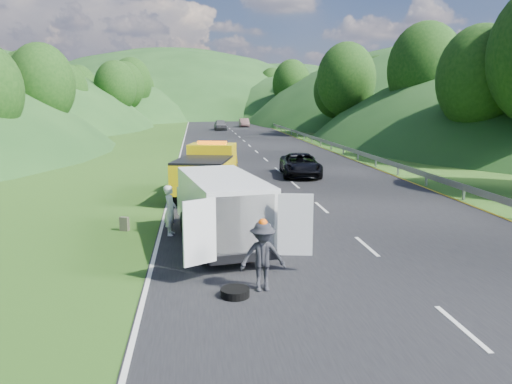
{
  "coord_description": "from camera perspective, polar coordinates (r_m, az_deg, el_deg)",
  "views": [
    {
      "loc": [
        -2.55,
        -17.32,
        4.83
      ],
      "look_at": [
        -0.29,
        1.34,
        1.3
      ],
      "focal_mm": 35.0,
      "sensor_mm": 36.0,
      "label": 1
    }
  ],
  "objects": [
    {
      "name": "spare_tire",
      "position": [
        12.61,
        -2.4,
        -11.9
      ],
      "size": [
        0.73,
        0.73,
        0.2
      ],
      "primitive_type": "cylinder",
      "color": "black",
      "rests_on": "ground"
    },
    {
      "name": "hills_backdrop",
      "position": [
        152.36,
        -3.55,
        8.81
      ],
      "size": [
        201.0,
        288.6,
        44.0
      ],
      "primitive_type": null,
      "color": "#2D5B23",
      "rests_on": "ground"
    },
    {
      "name": "tow_truck",
      "position": [
        24.72,
        -5.5,
        2.41
      ],
      "size": [
        3.58,
        6.59,
        2.69
      ],
      "rotation": [
        0.0,
        0.0,
        -0.22
      ],
      "color": "black",
      "rests_on": "ground"
    },
    {
      "name": "passing_suv",
      "position": [
        31.66,
        5.06,
        1.82
      ],
      "size": [
        2.83,
        5.28,
        1.41
      ],
      "primitive_type": "imported",
      "rotation": [
        0.0,
        0.0,
        -0.1
      ],
      "color": "black",
      "rests_on": "ground"
    },
    {
      "name": "ground",
      "position": [
        18.16,
        1.41,
        -4.79
      ],
      "size": [
        320.0,
        320.0,
        0.0
      ],
      "primitive_type": "plane",
      "color": "#38661E",
      "rests_on": "ground"
    },
    {
      "name": "child",
      "position": [
        17.76,
        -6.28,
        -5.21
      ],
      "size": [
        0.5,
        0.43,
        0.89
      ],
      "primitive_type": "imported",
      "rotation": [
        0.0,
        0.0,
        -0.24
      ],
      "color": "tan",
      "rests_on": "ground"
    },
    {
      "name": "worker",
      "position": [
        12.96,
        0.77,
        -11.25
      ],
      "size": [
        1.19,
        0.72,
        1.79
      ],
      "primitive_type": "imported",
      "rotation": [
        0.0,
        0.0,
        0.05
      ],
      "color": "#222227",
      "rests_on": "ground"
    },
    {
      "name": "dist_car_c",
      "position": [
        110.49,
        -3.35,
        8.12
      ],
      "size": [
        1.79,
        4.41,
        1.28
      ],
      "primitive_type": "imported",
      "color": "#91484C",
      "rests_on": "ground"
    },
    {
      "name": "guardrail",
      "position": [
        71.15,
        3.53,
        6.73
      ],
      "size": [
        0.06,
        140.0,
        1.52
      ],
      "primitive_type": "cube",
      "color": "gray",
      "rests_on": "ground"
    },
    {
      "name": "tree_line_right",
      "position": [
        81.57,
        11.44,
        7.04
      ],
      "size": [
        14.0,
        140.0,
        14.0
      ],
      "primitive_type": null,
      "color": "#284F17",
      "rests_on": "ground"
    },
    {
      "name": "dist_car_b",
      "position": [
        86.58,
        -1.36,
        7.45
      ],
      "size": [
        1.51,
        4.33,
        1.43
      ],
      "primitive_type": "imported",
      "color": "brown",
      "rests_on": "ground"
    },
    {
      "name": "road_surface",
      "position": [
        57.79,
        -1.39,
        5.86
      ],
      "size": [
        14.0,
        200.0,
        0.02
      ],
      "primitive_type": "cube",
      "color": "black",
      "rests_on": "ground"
    },
    {
      "name": "suitcase",
      "position": [
        19.13,
        -14.81,
        -3.54
      ],
      "size": [
        0.37,
        0.29,
        0.52
      ],
      "primitive_type": "cube",
      "rotation": [
        0.0,
        0.0,
        -0.39
      ],
      "color": "#595742",
      "rests_on": "ground"
    },
    {
      "name": "woman",
      "position": [
        18.24,
        -9.69,
        -4.88
      ],
      "size": [
        0.54,
        0.7,
        1.8
      ],
      "primitive_type": "imported",
      "rotation": [
        0.0,
        0.0,
        1.47
      ],
      "color": "white",
      "rests_on": "ground"
    },
    {
      "name": "tree_line_left",
      "position": [
        79.2,
        -19.02,
        6.57
      ],
      "size": [
        14.0,
        140.0,
        14.0
      ],
      "primitive_type": null,
      "color": "#284F17",
      "rests_on": "ground"
    },
    {
      "name": "dist_car_a",
      "position": [
        78.2,
        -4.05,
        7.08
      ],
      "size": [
        1.9,
        4.73,
        1.61
      ],
      "primitive_type": "imported",
      "color": "#4F4E53",
      "rests_on": "ground"
    },
    {
      "name": "white_van",
      "position": [
        16.54,
        -3.98,
        -1.62
      ],
      "size": [
        3.93,
        6.98,
        2.34
      ],
      "rotation": [
        0.0,
        0.0,
        0.18
      ],
      "color": "black",
      "rests_on": "ground"
    }
  ]
}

